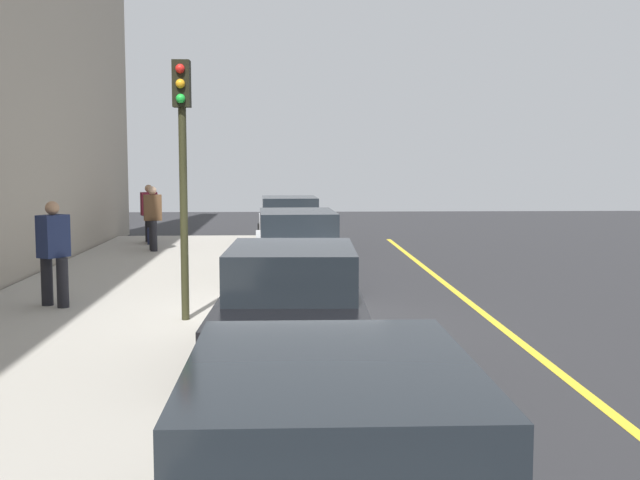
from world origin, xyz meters
TOP-DOWN VIEW (x-y plane):
  - ground_plane at (0.00, 0.00)m, footprint 56.00×56.00m
  - sidewalk at (0.00, -3.30)m, footprint 28.00×4.60m
  - lane_stripe_centre at (0.00, 3.20)m, footprint 28.00×0.14m
  - snow_bank_curb at (-5.72, -0.70)m, footprint 8.67×0.56m
  - parked_car_silver at (-11.60, -0.06)m, footprint 4.27×2.03m
  - parked_car_white at (-5.10, 0.08)m, footprint 4.76×2.03m
  - parked_car_black at (1.99, -0.11)m, footprint 4.39×2.00m
  - pedestrian_burgundy_coat at (-11.94, -4.26)m, footprint 0.55×0.54m
  - pedestrian_brown_coat at (-9.77, -3.79)m, footprint 0.57×0.53m
  - pedestrian_navy_coat at (-1.46, -4.08)m, footprint 0.57×0.52m
  - traffic_light_pole at (-0.22, -1.74)m, footprint 0.35×0.26m
  - rolling_suitcase at (-11.43, -4.10)m, footprint 0.34×0.22m

SIDE VIEW (x-z plane):
  - ground_plane at x=0.00m, z-range 0.00..0.00m
  - lane_stripe_centre at x=0.00m, z-range 0.00..0.01m
  - sidewalk at x=0.00m, z-range 0.00..0.15m
  - snow_bank_curb at x=-5.72m, z-range 0.00..0.22m
  - rolling_suitcase at x=-11.43m, z-range -0.03..0.82m
  - parked_car_silver at x=-11.60m, z-range 0.00..1.51m
  - parked_car_black at x=1.99m, z-range 0.00..1.51m
  - parked_car_white at x=-5.10m, z-range 0.00..1.52m
  - pedestrian_burgundy_coat at x=-11.94m, z-range 0.21..1.93m
  - pedestrian_brown_coat at x=-9.77m, z-range 0.21..1.96m
  - pedestrian_navy_coat at x=-1.46m, z-range 0.21..1.99m
  - traffic_light_pole at x=-0.22m, z-range 0.87..4.83m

